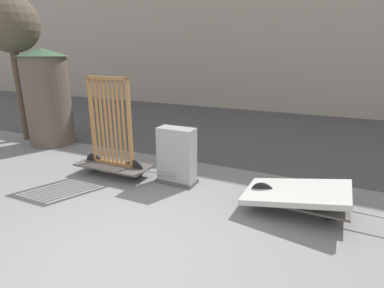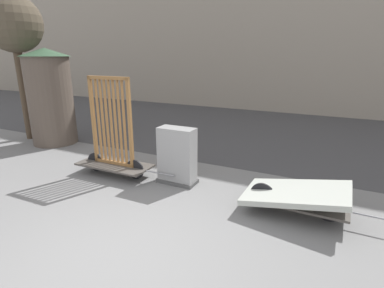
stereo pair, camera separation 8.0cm
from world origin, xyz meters
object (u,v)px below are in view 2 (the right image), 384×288
(advertising_column, at_px, (50,96))
(utility_cabinet, at_px, (177,158))
(street_tree, at_px, (13,26))
(bike_cart_with_mattress, at_px, (295,195))
(bike_cart_with_bedframe, at_px, (113,146))

(advertising_column, bearing_deg, utility_cabinet, -11.47)
(utility_cabinet, distance_m, street_tree, 6.84)
(advertising_column, xyz_separation_m, street_tree, (-1.20, 0.00, 2.03))
(bike_cart_with_mattress, relative_size, street_tree, 0.55)
(utility_cabinet, bearing_deg, bike_cart_with_bedframe, -170.36)
(bike_cart_with_bedframe, distance_m, street_tree, 5.54)
(utility_cabinet, xyz_separation_m, street_tree, (-6.11, 1.00, 2.92))
(utility_cabinet, height_order, street_tree, street_tree)
(utility_cabinet, bearing_deg, street_tree, 170.73)
(bike_cart_with_bedframe, distance_m, advertising_column, 3.72)
(bike_cart_with_mattress, distance_m, street_tree, 9.21)
(bike_cart_with_bedframe, height_order, street_tree, street_tree)
(bike_cart_with_bedframe, bearing_deg, street_tree, 163.85)
(bike_cart_with_mattress, relative_size, advertising_column, 0.85)
(utility_cabinet, bearing_deg, advertising_column, 168.53)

